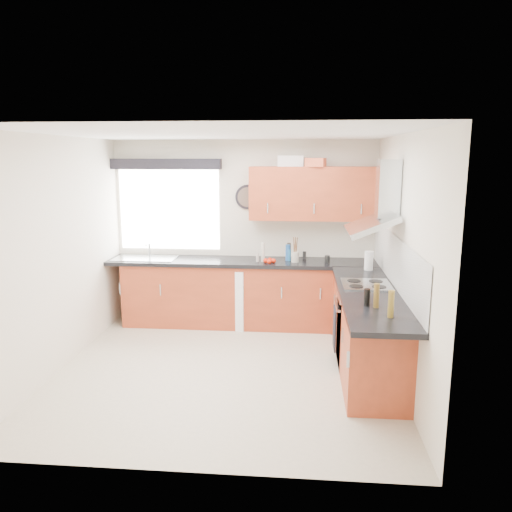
# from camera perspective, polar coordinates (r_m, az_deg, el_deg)

# --- Properties ---
(ground_plane) EXTENTS (3.60, 3.60, 0.00)m
(ground_plane) POSITION_cam_1_polar(r_m,az_deg,el_deg) (5.57, -3.43, -12.87)
(ground_plane) COLOR beige
(ceiling) EXTENTS (3.60, 3.60, 0.02)m
(ceiling) POSITION_cam_1_polar(r_m,az_deg,el_deg) (5.09, -3.77, 13.78)
(ceiling) COLOR white
(ceiling) RESTS_ON wall_back
(wall_back) EXTENTS (3.60, 0.02, 2.50)m
(wall_back) POSITION_cam_1_polar(r_m,az_deg,el_deg) (6.94, -1.36, 2.78)
(wall_back) COLOR silver
(wall_back) RESTS_ON ground_plane
(wall_front) EXTENTS (3.60, 0.02, 2.50)m
(wall_front) POSITION_cam_1_polar(r_m,az_deg,el_deg) (3.47, -8.07, -6.05)
(wall_front) COLOR silver
(wall_front) RESTS_ON ground_plane
(wall_left) EXTENTS (0.02, 3.60, 2.50)m
(wall_left) POSITION_cam_1_polar(r_m,az_deg,el_deg) (5.74, -21.66, 0.17)
(wall_left) COLOR silver
(wall_left) RESTS_ON ground_plane
(wall_right) EXTENTS (0.02, 3.60, 2.50)m
(wall_right) POSITION_cam_1_polar(r_m,az_deg,el_deg) (5.23, 16.31, -0.50)
(wall_right) COLOR silver
(wall_right) RESTS_ON ground_plane
(window) EXTENTS (1.40, 0.02, 1.10)m
(window) POSITION_cam_1_polar(r_m,az_deg,el_deg) (7.09, -9.88, 5.24)
(window) COLOR white
(window) RESTS_ON wall_back
(window_blind) EXTENTS (1.50, 0.18, 0.14)m
(window_blind) POSITION_cam_1_polar(r_m,az_deg,el_deg) (6.97, -10.25, 10.32)
(window_blind) COLOR black
(window_blind) RESTS_ON wall_back
(splashback) EXTENTS (0.01, 3.00, 0.54)m
(splashback) POSITION_cam_1_polar(r_m,az_deg,el_deg) (5.53, 15.58, -0.58)
(splashback) COLOR white
(splashback) RESTS_ON wall_right
(base_cab_back) EXTENTS (3.00, 0.58, 0.86)m
(base_cab_back) POSITION_cam_1_polar(r_m,az_deg,el_deg) (6.85, -2.43, -4.37)
(base_cab_back) COLOR #93371C
(base_cab_back) RESTS_ON ground_plane
(base_cab_corner) EXTENTS (0.60, 0.60, 0.86)m
(base_cab_corner) POSITION_cam_1_polar(r_m,az_deg,el_deg) (6.82, 11.05, -4.64)
(base_cab_corner) COLOR #93371C
(base_cab_corner) RESTS_ON ground_plane
(base_cab_right) EXTENTS (0.58, 2.10, 0.86)m
(base_cab_right) POSITION_cam_1_polar(r_m,az_deg,el_deg) (5.54, 12.57, -8.46)
(base_cab_right) COLOR #93371C
(base_cab_right) RESTS_ON ground_plane
(worktop_back) EXTENTS (3.60, 0.62, 0.05)m
(worktop_back) POSITION_cam_1_polar(r_m,az_deg,el_deg) (6.71, -1.63, -0.68)
(worktop_back) COLOR black
(worktop_back) RESTS_ON base_cab_back
(worktop_right) EXTENTS (0.62, 2.42, 0.05)m
(worktop_right) POSITION_cam_1_polar(r_m,az_deg,el_deg) (5.26, 12.88, -4.34)
(worktop_right) COLOR black
(worktop_right) RESTS_ON base_cab_right
(sink) EXTENTS (0.84, 0.46, 0.10)m
(sink) POSITION_cam_1_polar(r_m,az_deg,el_deg) (6.98, -12.54, 0.06)
(sink) COLOR silver
(sink) RESTS_ON worktop_back
(oven) EXTENTS (0.56, 0.58, 0.85)m
(oven) POSITION_cam_1_polar(r_m,az_deg,el_deg) (5.68, 12.27, -8.00)
(oven) COLOR black
(oven) RESTS_ON ground_plane
(hob_plate) EXTENTS (0.52, 0.52, 0.01)m
(hob_plate) POSITION_cam_1_polar(r_m,az_deg,el_deg) (5.54, 12.48, -3.19)
(hob_plate) COLOR silver
(hob_plate) RESTS_ON worktop_right
(extractor_hood) EXTENTS (0.52, 0.78, 0.66)m
(extractor_hood) POSITION_cam_1_polar(r_m,az_deg,el_deg) (5.41, 13.92, 5.58)
(extractor_hood) COLOR silver
(extractor_hood) RESTS_ON wall_right
(upper_cabinets) EXTENTS (1.70, 0.35, 0.70)m
(upper_cabinets) POSITION_cam_1_polar(r_m,az_deg,el_deg) (6.67, 6.65, 7.11)
(upper_cabinets) COLOR #93371C
(upper_cabinets) RESTS_ON wall_back
(washing_machine) EXTENTS (0.67, 0.66, 0.81)m
(washing_machine) POSITION_cam_1_polar(r_m,az_deg,el_deg) (6.87, -2.84, -4.54)
(washing_machine) COLOR white
(washing_machine) RESTS_ON ground_plane
(wall_clock) EXTENTS (0.34, 0.04, 0.34)m
(wall_clock) POSITION_cam_1_polar(r_m,az_deg,el_deg) (6.84, -1.00, 6.74)
(wall_clock) COLOR black
(wall_clock) RESTS_ON wall_back
(casserole) EXTENTS (0.35, 0.26, 0.14)m
(casserole) POSITION_cam_1_polar(r_m,az_deg,el_deg) (6.74, 4.04, 10.78)
(casserole) COLOR white
(casserole) RESTS_ON upper_cabinets
(storage_box) EXTENTS (0.28, 0.25, 0.11)m
(storage_box) POSITION_cam_1_polar(r_m,az_deg,el_deg) (6.55, 6.83, 10.58)
(storage_box) COLOR #C95130
(storage_box) RESTS_ON upper_cabinets
(utensil_pot) EXTENTS (0.11, 0.11, 0.14)m
(utensil_pot) POSITION_cam_1_polar(r_m,az_deg,el_deg) (6.59, 4.49, -0.11)
(utensil_pot) COLOR #A39C8D
(utensil_pot) RESTS_ON worktop_back
(kitchen_roll) EXTENTS (0.11, 0.11, 0.23)m
(kitchen_roll) POSITION_cam_1_polar(r_m,az_deg,el_deg) (6.26, 12.77, -0.53)
(kitchen_roll) COLOR white
(kitchen_roll) RESTS_ON worktop_right
(tomato_cluster) EXTENTS (0.15, 0.15, 0.06)m
(tomato_cluster) POSITION_cam_1_polar(r_m,az_deg,el_deg) (6.51, 1.55, -0.55)
(tomato_cluster) COLOR red
(tomato_cluster) RESTS_ON worktop_back
(jar_0) EXTENTS (0.04, 0.04, 0.15)m
(jar_0) POSITION_cam_1_polar(r_m,az_deg,el_deg) (6.66, 3.82, 0.09)
(jar_0) COLOR #1C5A89
(jar_0) RESTS_ON worktop_back
(jar_1) EXTENTS (0.07, 0.07, 0.09)m
(jar_1) POSITION_cam_1_polar(r_m,az_deg,el_deg) (6.61, 8.14, -0.34)
(jar_1) COLOR black
(jar_1) RESTS_ON worktop_back
(jar_2) EXTENTS (0.05, 0.05, 0.25)m
(jar_2) POSITION_cam_1_polar(r_m,az_deg,el_deg) (6.59, 0.80, 0.43)
(jar_2) COLOR #BAAF9F
(jar_2) RESTS_ON worktop_back
(jar_3) EXTENTS (0.05, 0.05, 0.11)m
(jar_3) POSITION_cam_1_polar(r_m,az_deg,el_deg) (6.79, 5.55, 0.08)
(jar_3) COLOR black
(jar_3) RESTS_ON worktop_back
(jar_4) EXTENTS (0.04, 0.04, 0.11)m
(jar_4) POSITION_cam_1_polar(r_m,az_deg,el_deg) (6.60, 0.18, -0.16)
(jar_4) COLOR #A4978C
(jar_4) RESTS_ON worktop_back
(jar_5) EXTENTS (0.06, 0.06, 0.22)m
(jar_5) POSITION_cam_1_polar(r_m,az_deg,el_deg) (6.68, 3.66, 0.39)
(jar_5) COLOR navy
(jar_5) RESTS_ON worktop_back
(jar_6) EXTENTS (0.05, 0.05, 0.23)m
(jar_6) POSITION_cam_1_polar(r_m,az_deg,el_deg) (6.73, 3.79, 0.53)
(jar_6) COLOR #2F221A
(jar_6) RESTS_ON worktop_back
(bottle_0) EXTENTS (0.06, 0.06, 0.16)m
(bottle_0) POSITION_cam_1_polar(r_m,az_deg,el_deg) (4.77, 12.57, -4.64)
(bottle_0) COLOR black
(bottle_0) RESTS_ON worktop_right
(bottle_1) EXTENTS (0.05, 0.05, 0.24)m
(bottle_1) POSITION_cam_1_polar(r_m,az_deg,el_deg) (4.47, 15.18, -5.31)
(bottle_1) COLOR olive
(bottle_1) RESTS_ON worktop_right
(bottle_2) EXTENTS (0.05, 0.05, 0.23)m
(bottle_2) POSITION_cam_1_polar(r_m,az_deg,el_deg) (4.73, 13.60, -4.42)
(bottle_2) COLOR brown
(bottle_2) RESTS_ON worktop_right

